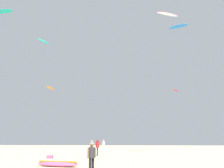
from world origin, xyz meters
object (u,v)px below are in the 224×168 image
kite_aloft_4 (167,14)px  kite_aloft_5 (176,90)px  person_midground (97,146)px  kite_aloft_3 (50,88)px  person_left (92,147)px  person_foreground (92,155)px  kite_aloft_1 (43,41)px  kite_aloft_0 (178,26)px  person_right (103,145)px  kite_aloft_6 (3,11)px  cooler_box (50,157)px  kite_grounded_near (58,164)px

kite_aloft_4 → kite_aloft_5: bearing=77.0°
person_midground → kite_aloft_3: bearing=-62.2°
person_left → person_midground: bearing=-55.0°
person_foreground → kite_aloft_1: 39.87m
person_foreground → kite_aloft_0: 28.69m
person_foreground → kite_aloft_0: kite_aloft_0 is taller
person_left → kite_aloft_0: bearing=-98.7°
person_right → kite_aloft_5: kite_aloft_5 is taller
kite_aloft_5 → kite_aloft_6: kite_aloft_6 is taller
person_foreground → kite_aloft_4: kite_aloft_4 is taller
person_right → kite_aloft_5: size_ratio=0.80×
kite_aloft_4 → cooler_box: bearing=-155.3°
kite_grounded_near → kite_aloft_4: bearing=51.0°
person_right → cooler_box: bearing=-109.8°
person_right → person_midground: bearing=-90.2°
person_right → kite_aloft_1: bearing=140.6°
kite_aloft_5 → kite_aloft_3: bearing=176.7°
kite_grounded_near → person_left: bearing=83.5°
person_right → kite_aloft_1: size_ratio=0.53×
cooler_box → person_right: bearing=70.4°
person_left → person_right: bearing=-49.2°
kite_aloft_5 → kite_grounded_near: bearing=-117.4°
kite_aloft_5 → kite_aloft_6: bearing=-178.9°
cooler_box → kite_aloft_3: bearing=109.0°
kite_aloft_3 → kite_aloft_5: kite_aloft_3 is taller
cooler_box → kite_aloft_0: kite_aloft_0 is taller
kite_aloft_0 → kite_aloft_5: bearing=86.4°
person_midground → kite_aloft_4: kite_aloft_4 is taller
kite_aloft_3 → kite_aloft_6: kite_aloft_6 is taller
kite_aloft_1 → kite_aloft_3: kite_aloft_1 is taller
kite_aloft_0 → kite_grounded_near: bearing=-124.8°
person_foreground → kite_aloft_1: bearing=-10.5°
cooler_box → kite_aloft_6: (-16.16, 17.75, 25.30)m
person_right → kite_aloft_0: (11.15, 0.38, 17.34)m
person_left → kite_aloft_1: size_ratio=0.51×
person_right → kite_aloft_4: 19.31m
kite_aloft_6 → person_foreground: bearing=-51.5°
person_midground → kite_aloft_0: size_ratio=0.61×
person_midground → kite_aloft_3: (-10.68, 15.18, 9.82)m
kite_grounded_near → kite_aloft_5: kite_aloft_5 is taller
person_left → kite_aloft_1: kite_aloft_1 is taller
person_right → kite_grounded_near: (-1.30, -17.54, -0.81)m
person_left → kite_aloft_4: 19.08m
person_left → person_right: size_ratio=0.98×
kite_aloft_0 → kite_aloft_3: (-21.82, 8.30, -7.47)m
kite_grounded_near → kite_aloft_3: bearing=109.7°
person_foreground → kite_aloft_1: kite_aloft_1 is taller
person_left → kite_aloft_0: 22.71m
kite_aloft_6 → cooler_box: bearing=-47.7°
person_right → kite_aloft_3: 16.93m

